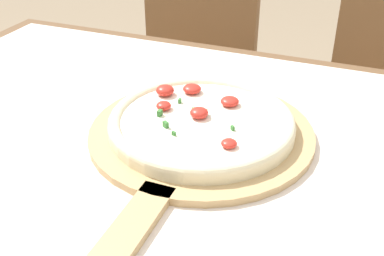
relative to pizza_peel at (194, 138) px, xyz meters
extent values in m
cube|color=brown|center=(0.00, -0.05, -0.03)|extent=(1.29, 0.94, 0.03)
cylinder|color=brown|center=(-0.59, 0.36, -0.40)|extent=(0.06, 0.06, 0.71)
cube|color=silver|center=(0.00, -0.05, -0.01)|extent=(1.21, 0.86, 0.00)
cylinder|color=tan|center=(0.00, 0.02, 0.00)|extent=(0.36, 0.36, 0.01)
cube|color=tan|center=(0.00, -0.23, 0.00)|extent=(0.04, 0.19, 0.01)
cylinder|color=beige|center=(0.00, 0.02, 0.01)|extent=(0.29, 0.29, 0.02)
torus|color=beige|center=(0.00, 0.02, 0.02)|extent=(0.29, 0.29, 0.02)
cylinder|color=white|center=(0.00, 0.02, 0.02)|extent=(0.25, 0.25, 0.00)
ellipsoid|color=red|center=(-0.08, 0.08, 0.03)|extent=(0.03, 0.03, 0.02)
ellipsoid|color=red|center=(0.07, -0.04, 0.03)|extent=(0.02, 0.02, 0.01)
ellipsoid|color=red|center=(0.03, 0.08, 0.03)|extent=(0.03, 0.03, 0.01)
ellipsoid|color=red|center=(-0.06, 0.03, 0.03)|extent=(0.02, 0.02, 0.01)
ellipsoid|color=red|center=(-0.04, 0.10, 0.03)|extent=(0.03, 0.03, 0.01)
ellipsoid|color=red|center=(0.00, 0.02, 0.03)|extent=(0.03, 0.03, 0.02)
cube|color=#387533|center=(-0.05, 0.06, 0.03)|extent=(0.01, 0.01, 0.01)
cube|color=#387533|center=(-0.01, 0.03, 0.03)|extent=(0.01, 0.01, 0.01)
cube|color=#387533|center=(0.00, 0.03, 0.03)|extent=(0.01, 0.01, 0.01)
cube|color=#387533|center=(-0.06, 0.01, 0.03)|extent=(0.01, 0.01, 0.01)
cube|color=#387533|center=(0.06, 0.01, 0.03)|extent=(0.01, 0.01, 0.01)
cube|color=#387533|center=(-0.02, -0.04, 0.03)|extent=(0.01, 0.01, 0.01)
cube|color=#387533|center=(-0.04, -0.02, 0.03)|extent=(0.01, 0.01, 0.01)
cube|color=#387533|center=(0.00, 0.04, 0.03)|extent=(0.01, 0.01, 0.01)
cube|color=brown|center=(-0.30, 0.64, -0.33)|extent=(0.40, 0.40, 0.02)
cube|color=brown|center=(-0.30, 0.82, -0.10)|extent=(0.38, 0.04, 0.44)
cylinder|color=brown|center=(-0.46, 0.48, -0.54)|extent=(0.04, 0.04, 0.41)
cylinder|color=brown|center=(-0.14, 0.48, -0.54)|extent=(0.04, 0.04, 0.41)
cylinder|color=brown|center=(-0.46, 0.80, -0.54)|extent=(0.04, 0.04, 0.41)
cylinder|color=brown|center=(-0.14, 0.80, -0.54)|extent=(0.04, 0.04, 0.41)
cube|color=brown|center=(0.30, 0.64, -0.33)|extent=(0.43, 0.43, 0.02)
cylinder|color=brown|center=(0.13, 0.49, -0.54)|extent=(0.04, 0.04, 0.41)
cylinder|color=brown|center=(0.16, 0.81, -0.54)|extent=(0.04, 0.04, 0.41)
camera|label=1|loc=(0.23, -0.59, 0.40)|focal=45.00mm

